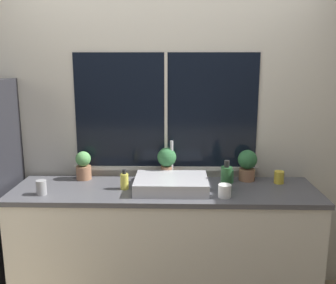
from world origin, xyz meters
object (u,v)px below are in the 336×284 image
object	(u,v)px
mug_yellow	(279,177)
mug_white	(225,191)
potted_plant_center	(167,161)
soap_bottle	(124,181)
mug_green	(228,176)
sink	(171,183)
potted_plant_left	(83,165)
bottle_tall	(226,178)
mug_grey	(41,187)
potted_plant_right	(247,164)

from	to	relation	value
mug_yellow	mug_white	size ratio (longest dim) A/B	1.04
potted_plant_center	mug_yellow	size ratio (longest dim) A/B	2.72
mug_yellow	soap_bottle	bearing A→B (deg)	-172.08
soap_bottle	mug_green	size ratio (longest dim) A/B	1.54
mug_white	potted_plant_center	bearing A→B (deg)	137.17
soap_bottle	mug_white	bearing A→B (deg)	-11.88
sink	potted_plant_left	world-z (taller)	sink
potted_plant_left	potted_plant_center	world-z (taller)	potted_plant_center
potted_plant_left	bottle_tall	world-z (taller)	potted_plant_left
mug_grey	mug_yellow	bearing A→B (deg)	9.58
mug_yellow	bottle_tall	bearing A→B (deg)	-158.25
bottle_tall	mug_green	xyz separation A→B (m)	(0.04, 0.19, -0.04)
bottle_tall	mug_grey	bearing A→B (deg)	-174.65
mug_green	mug_white	bearing A→B (deg)	-101.21
mug_yellow	mug_green	size ratio (longest dim) A/B	0.99
potted_plant_center	soap_bottle	distance (m)	0.39
mug_yellow	mug_white	distance (m)	0.55
bottle_tall	mug_white	bearing A→B (deg)	-101.08
sink	mug_grey	bearing A→B (deg)	-171.93
mug_white	mug_grey	bearing A→B (deg)	179.12
potted_plant_center	bottle_tall	xyz separation A→B (m)	(0.44, -0.24, -0.06)
sink	potted_plant_center	xyz separation A→B (m)	(-0.04, 0.23, 0.11)
potted_plant_right	mug_yellow	distance (m)	0.26
bottle_tall	mug_green	world-z (taller)	bottle_tall
sink	potted_plant_left	xyz separation A→B (m)	(-0.69, 0.23, 0.07)
sink	bottle_tall	bearing A→B (deg)	-0.92
potted_plant_center	mug_grey	size ratio (longest dim) A/B	2.49
potted_plant_left	mug_grey	world-z (taller)	potted_plant_left
bottle_tall	mug_white	xyz separation A→B (m)	(-0.03, -0.14, -0.05)
mug_grey	mug_white	world-z (taller)	mug_grey
mug_yellow	potted_plant_left	bearing A→B (deg)	177.47
potted_plant_center	soap_bottle	bearing A→B (deg)	-142.94
potted_plant_left	potted_plant_center	bearing A→B (deg)	0.00
mug_grey	bottle_tall	bearing A→B (deg)	5.35
potted_plant_right	mug_yellow	world-z (taller)	potted_plant_right
potted_plant_left	mug_white	size ratio (longest dim) A/B	2.48
potted_plant_right	sink	bearing A→B (deg)	-158.65
sink	mug_yellow	distance (m)	0.84
potted_plant_left	potted_plant_center	size ratio (longest dim) A/B	0.87
sink	mug_white	size ratio (longest dim) A/B	5.80
mug_green	sink	bearing A→B (deg)	-157.48
potted_plant_center	mug_grey	bearing A→B (deg)	-157.54
potted_plant_right	mug_grey	size ratio (longest dim) A/B	2.35
bottle_tall	mug_grey	size ratio (longest dim) A/B	2.15
potted_plant_center	soap_bottle	world-z (taller)	potted_plant_center
sink	mug_green	world-z (taller)	sink
potted_plant_left	mug_white	xyz separation A→B (m)	(1.06, -0.38, -0.07)
potted_plant_left	mug_green	xyz separation A→B (m)	(1.13, -0.05, -0.06)
potted_plant_left	mug_green	bearing A→B (deg)	-2.53
mug_grey	mug_green	size ratio (longest dim) A/B	1.08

